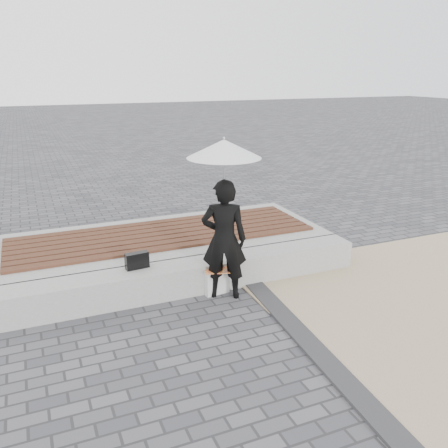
{
  "coord_description": "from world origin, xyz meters",
  "views": [
    {
      "loc": [
        -1.83,
        -3.98,
        2.85
      ],
      "look_at": [
        0.38,
        1.26,
        1.0
      ],
      "focal_mm": 38.02,
      "sensor_mm": 36.0,
      "label": 1
    }
  ],
  "objects_px": {
    "woman": "(224,240)",
    "canvas_tote": "(216,281)",
    "handbag": "(137,261)",
    "parasol": "(224,149)",
    "seating_ledge": "(188,276)"
  },
  "relations": [
    {
      "from": "handbag",
      "to": "canvas_tote",
      "type": "relative_size",
      "value": 0.86
    },
    {
      "from": "handbag",
      "to": "parasol",
      "type": "bearing_deg",
      "value": -28.51
    },
    {
      "from": "woman",
      "to": "handbag",
      "type": "bearing_deg",
      "value": 2.56
    },
    {
      "from": "parasol",
      "to": "canvas_tote",
      "type": "height_order",
      "value": "parasol"
    },
    {
      "from": "woman",
      "to": "parasol",
      "type": "height_order",
      "value": "parasol"
    },
    {
      "from": "seating_ledge",
      "to": "canvas_tote",
      "type": "xyz_separation_m",
      "value": [
        0.31,
        -0.23,
        -0.02
      ]
    },
    {
      "from": "woman",
      "to": "canvas_tote",
      "type": "relative_size",
      "value": 4.52
    },
    {
      "from": "parasol",
      "to": "woman",
      "type": "bearing_deg",
      "value": 0.0
    },
    {
      "from": "woman",
      "to": "canvas_tote",
      "type": "xyz_separation_m",
      "value": [
        -0.06,
        0.11,
        -0.62
      ]
    },
    {
      "from": "handbag",
      "to": "seating_ledge",
      "type": "bearing_deg",
      "value": -13.3
    },
    {
      "from": "seating_ledge",
      "to": "woman",
      "type": "height_order",
      "value": "woman"
    },
    {
      "from": "woman",
      "to": "seating_ledge",
      "type": "bearing_deg",
      "value": -17.57
    },
    {
      "from": "seating_ledge",
      "to": "handbag",
      "type": "relative_size",
      "value": 16.55
    },
    {
      "from": "handbag",
      "to": "woman",
      "type": "bearing_deg",
      "value": -28.51
    },
    {
      "from": "woman",
      "to": "handbag",
      "type": "height_order",
      "value": "woman"
    }
  ]
}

